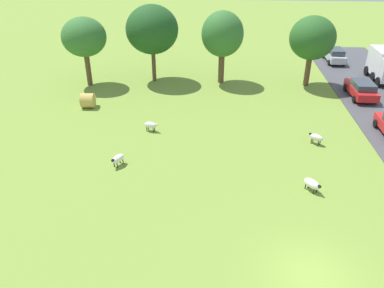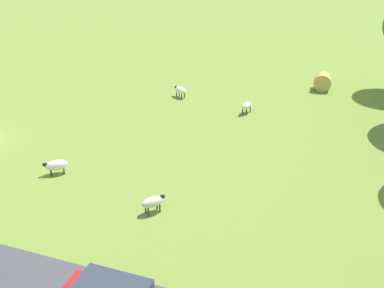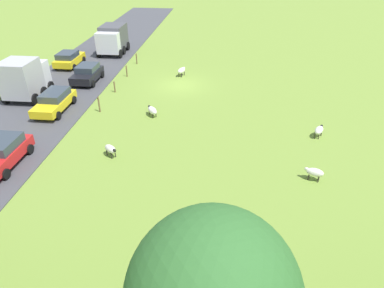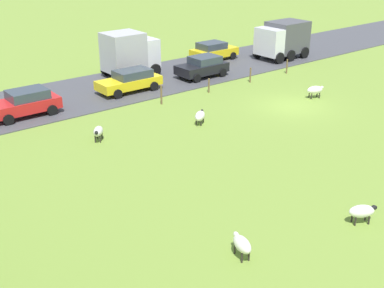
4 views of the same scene
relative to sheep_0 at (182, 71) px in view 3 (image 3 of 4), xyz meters
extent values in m
plane|color=olive|center=(-0.20, 2.54, -0.57)|extent=(160.00, 160.00, 0.00)
cube|color=#47474C|center=(10.60, 2.54, -0.54)|extent=(8.00, 80.00, 0.06)
ellipsoid|color=white|center=(0.00, 0.01, 0.01)|extent=(0.89, 1.24, 0.54)
ellipsoid|color=silver|center=(-0.18, -0.49, 0.13)|extent=(0.26, 0.31, 0.20)
cylinder|color=#2D2823|center=(0.04, -0.33, -0.38)|extent=(0.07, 0.07, 0.38)
cylinder|color=#2D2823|center=(-0.24, -0.23, -0.38)|extent=(0.07, 0.07, 0.38)
cylinder|color=#2D2823|center=(0.25, 0.25, -0.38)|extent=(0.07, 0.07, 0.38)
cylinder|color=#2D2823|center=(-0.03, 0.36, -0.38)|extent=(0.07, 0.07, 0.38)
ellipsoid|color=silver|center=(-9.80, 16.26, -0.04)|extent=(1.08, 0.74, 0.48)
ellipsoid|color=silver|center=(-9.35, 16.13, 0.07)|extent=(0.30, 0.25, 0.20)
cylinder|color=#2D2823|center=(-9.50, 16.31, -0.40)|extent=(0.07, 0.07, 0.35)
cylinder|color=#2D2823|center=(-9.58, 16.06, -0.40)|extent=(0.07, 0.07, 0.35)
cylinder|color=#2D2823|center=(-10.02, 16.46, -0.40)|extent=(0.07, 0.07, 0.35)
cylinder|color=#2D2823|center=(-10.09, 16.21, -0.40)|extent=(0.07, 0.07, 0.35)
ellipsoid|color=silver|center=(2.55, 15.07, -0.02)|extent=(1.08, 1.01, 0.48)
ellipsoid|color=black|center=(2.18, 15.37, 0.08)|extent=(0.32, 0.30, 0.20)
cylinder|color=#2D2823|center=(2.25, 15.14, -0.39)|extent=(0.07, 0.07, 0.37)
cylinder|color=#2D2823|center=(2.41, 15.35, -0.39)|extent=(0.07, 0.07, 0.37)
cylinder|color=#2D2823|center=(2.68, 14.79, -0.39)|extent=(0.07, 0.07, 0.37)
cylinder|color=#2D2823|center=(2.85, 14.99, -0.39)|extent=(0.07, 0.07, 0.37)
ellipsoid|color=white|center=(-11.09, 11.15, -0.04)|extent=(0.93, 1.14, 0.50)
ellipsoid|color=black|center=(-11.33, 10.72, 0.07)|extent=(0.28, 0.31, 0.20)
cylinder|color=#2D2823|center=(-11.11, 10.83, -0.40)|extent=(0.07, 0.07, 0.34)
cylinder|color=#2D2823|center=(-11.35, 10.96, -0.40)|extent=(0.07, 0.07, 0.34)
cylinder|color=#2D2823|center=(-10.83, 11.33, -0.40)|extent=(0.07, 0.07, 0.34)
cylinder|color=#2D2823|center=(-11.07, 11.46, -0.40)|extent=(0.07, 0.07, 0.34)
ellipsoid|color=white|center=(1.08, 9.19, -0.08)|extent=(1.11, 1.22, 0.53)
ellipsoid|color=black|center=(1.41, 8.76, 0.04)|extent=(0.30, 0.32, 0.20)
cylinder|color=#2D2823|center=(1.38, 9.03, -0.42)|extent=(0.07, 0.07, 0.30)
cylinder|color=#2D2823|center=(1.15, 8.85, -0.42)|extent=(0.07, 0.07, 0.30)
cylinder|color=#2D2823|center=(1.00, 9.52, -0.42)|extent=(0.07, 0.07, 0.30)
cylinder|color=#2D2823|center=(0.77, 9.35, -0.42)|extent=(0.07, 0.07, 0.30)
cylinder|color=brown|center=(5.43, -3.35, 0.00)|extent=(0.12, 0.12, 1.14)
cylinder|color=brown|center=(5.43, 0.72, -0.01)|extent=(0.12, 0.12, 1.13)
cylinder|color=brown|center=(5.43, 4.79, -0.06)|extent=(0.12, 0.12, 1.02)
cylinder|color=brown|center=(5.43, 8.86, 0.07)|extent=(0.12, 0.12, 1.29)
cube|color=white|center=(9.08, -5.08, 1.12)|extent=(2.56, 1.20, 2.30)
cube|color=#4C4C51|center=(9.08, -7.35, 1.30)|extent=(2.56, 3.34, 2.67)
cylinder|color=black|center=(7.80, -5.08, -0.03)|extent=(0.30, 0.96, 0.96)
cylinder|color=black|center=(10.36, -5.08, -0.03)|extent=(0.30, 0.96, 0.96)
cylinder|color=black|center=(7.80, -6.51, -0.03)|extent=(0.30, 0.96, 0.96)
cylinder|color=black|center=(10.36, -6.51, -0.03)|extent=(0.30, 0.96, 0.96)
cylinder|color=black|center=(7.80, -8.35, -0.03)|extent=(0.30, 0.96, 0.96)
cylinder|color=black|center=(10.36, -8.35, -0.03)|extent=(0.30, 0.96, 0.96)
cube|color=white|center=(12.42, 5.41, 1.12)|extent=(2.53, 1.20, 2.30)
cube|color=#B2B2B7|center=(12.42, 7.40, 1.43)|extent=(2.53, 2.76, 2.92)
cylinder|color=black|center=(13.69, 5.41, -0.03)|extent=(0.30, 0.96, 0.96)
cylinder|color=black|center=(11.16, 5.41, -0.03)|extent=(0.30, 0.96, 0.96)
cylinder|color=black|center=(13.69, 6.71, -0.03)|extent=(0.30, 0.96, 0.96)
cylinder|color=black|center=(11.16, 6.71, -0.03)|extent=(0.30, 0.96, 0.96)
cylinder|color=black|center=(13.69, 8.23, -0.03)|extent=(0.30, 0.96, 0.96)
cylinder|color=black|center=(11.16, 8.23, -0.03)|extent=(0.30, 0.96, 0.96)
cube|color=red|center=(8.75, 16.73, 0.15)|extent=(1.95, 4.14, 0.69)
cube|color=#333D47|center=(8.75, 16.42, 0.77)|extent=(1.72, 2.27, 0.56)
cylinder|color=black|center=(7.78, 18.08, -0.19)|extent=(0.22, 0.64, 0.64)
cylinder|color=black|center=(7.78, 15.39, -0.19)|extent=(0.22, 0.64, 0.64)
cylinder|color=black|center=(9.73, 15.39, -0.19)|extent=(0.22, 0.64, 0.64)
cube|color=yellow|center=(9.00, 9.12, 0.12)|extent=(1.85, 4.53, 0.62)
cube|color=#333D47|center=(9.00, 8.78, 0.71)|extent=(1.63, 2.49, 0.56)
cylinder|color=black|center=(8.08, 10.59, -0.19)|extent=(0.22, 0.64, 0.64)
cylinder|color=black|center=(9.92, 10.59, -0.19)|extent=(0.22, 0.64, 0.64)
cylinder|color=black|center=(8.08, 7.64, -0.19)|extent=(0.22, 0.64, 0.64)
cylinder|color=black|center=(9.92, 7.64, -0.19)|extent=(0.22, 0.64, 0.64)
cube|color=yellow|center=(12.38, -1.73, 0.14)|extent=(1.98, 4.09, 0.67)
cube|color=#333D47|center=(12.38, -1.42, 0.75)|extent=(1.74, 2.25, 0.56)
cylinder|color=black|center=(13.37, -3.05, -0.19)|extent=(0.22, 0.64, 0.64)
cylinder|color=black|center=(11.39, -3.05, -0.19)|extent=(0.22, 0.64, 0.64)
cylinder|color=black|center=(13.37, -0.40, -0.19)|extent=(0.22, 0.64, 0.64)
cylinder|color=black|center=(11.39, -0.40, -0.19)|extent=(0.22, 0.64, 0.64)
cube|color=black|center=(8.73, 2.71, 0.15)|extent=(1.97, 3.97, 0.69)
cube|color=#333D47|center=(8.73, 2.41, 0.78)|extent=(1.74, 2.19, 0.56)
cylinder|color=black|center=(7.74, 4.00, -0.19)|extent=(0.22, 0.64, 0.64)
cylinder|color=black|center=(9.72, 4.00, -0.19)|extent=(0.22, 0.64, 0.64)
cylinder|color=black|center=(7.74, 1.42, -0.19)|extent=(0.22, 0.64, 0.64)
cylinder|color=black|center=(9.72, 1.42, -0.19)|extent=(0.22, 0.64, 0.64)
camera|label=1|loc=(-4.66, -10.09, 13.04)|focal=35.98mm
camera|label=2|loc=(17.69, 22.29, 11.12)|focal=43.12mm
camera|label=3|loc=(-4.49, 32.61, 11.40)|focal=31.84mm
camera|label=4|loc=(-19.77, 26.43, 9.83)|focal=46.05mm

